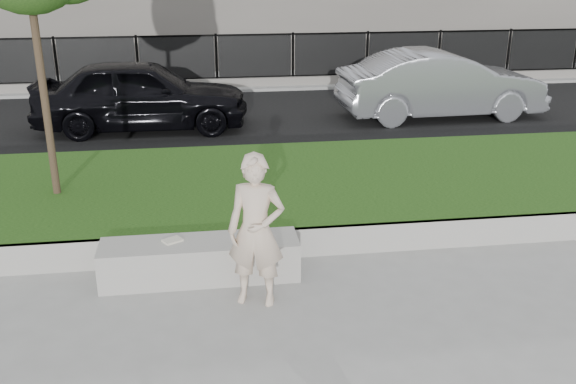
{
  "coord_description": "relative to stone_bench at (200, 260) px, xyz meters",
  "views": [
    {
      "loc": [
        -1.17,
        -6.49,
        3.77
      ],
      "look_at": [
        -0.07,
        1.2,
        0.85
      ],
      "focal_mm": 40.0,
      "sensor_mm": 36.0,
      "label": 1
    }
  ],
  "objects": [
    {
      "name": "ground",
      "position": [
        1.24,
        -0.62,
        -0.25
      ],
      "size": [
        90.0,
        90.0,
        0.0
      ],
      "primitive_type": "plane",
      "color": "gray",
      "rests_on": "ground"
    },
    {
      "name": "grass_bank",
      "position": [
        1.24,
        2.38,
        -0.05
      ],
      "size": [
        34.0,
        4.0,
        0.4
      ],
      "primitive_type": "cube",
      "color": "black",
      "rests_on": "ground"
    },
    {
      "name": "grass_kerb",
      "position": [
        1.24,
        0.42,
        -0.05
      ],
      "size": [
        34.0,
        0.08,
        0.4
      ],
      "primitive_type": "cube",
      "color": "#9D9B93",
      "rests_on": "ground"
    },
    {
      "name": "street",
      "position": [
        1.24,
        7.88,
        -0.23
      ],
      "size": [
        34.0,
        7.0,
        0.04
      ],
      "primitive_type": "cube",
      "color": "black",
      "rests_on": "ground"
    },
    {
      "name": "far_pavement",
      "position": [
        1.24,
        12.38,
        -0.19
      ],
      "size": [
        34.0,
        3.0,
        0.12
      ],
      "primitive_type": "cube",
      "color": "gray",
      "rests_on": "ground"
    },
    {
      "name": "iron_fence",
      "position": [
        1.24,
        11.38,
        0.3
      ],
      "size": [
        32.0,
        0.3,
        1.5
      ],
      "color": "slate",
      "rests_on": "far_pavement"
    },
    {
      "name": "stone_bench",
      "position": [
        0.0,
        0.0,
        0.0
      ],
      "size": [
        2.4,
        0.6,
        0.49
      ],
      "primitive_type": "cube",
      "color": "#9D9B93",
      "rests_on": "ground"
    },
    {
      "name": "man",
      "position": [
        0.64,
        -0.65,
        0.64
      ],
      "size": [
        0.74,
        0.59,
        1.76
      ],
      "primitive_type": "imported",
      "rotation": [
        0.0,
        0.0,
        -0.29
      ],
      "color": "beige",
      "rests_on": "ground"
    },
    {
      "name": "book",
      "position": [
        -0.32,
        0.06,
        0.26
      ],
      "size": [
        0.27,
        0.25,
        0.03
      ],
      "primitive_type": "cube",
      "rotation": [
        0.0,
        0.0,
        0.54
      ],
      "color": "beige",
      "rests_on": "stone_bench"
    },
    {
      "name": "car_dark",
      "position": [
        -1.16,
        7.16,
        0.58
      ],
      "size": [
        4.67,
        1.96,
        1.58
      ],
      "primitive_type": "imported",
      "rotation": [
        0.0,
        0.0,
        1.55
      ],
      "color": "black",
      "rests_on": "street"
    },
    {
      "name": "car_silver",
      "position": [
        5.78,
        7.31,
        0.59
      ],
      "size": [
        4.87,
        1.87,
        1.58
      ],
      "primitive_type": "imported",
      "rotation": [
        0.0,
        0.0,
        1.61
      ],
      "color": "gray",
      "rests_on": "street"
    }
  ]
}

